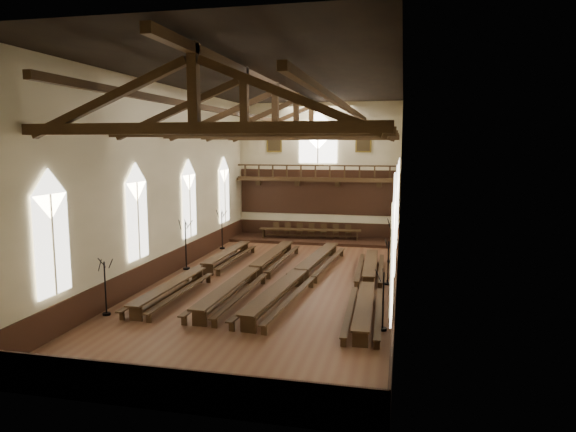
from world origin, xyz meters
name	(u,v)px	position (x,y,z in m)	size (l,w,h in m)	color
ground	(276,282)	(0.00, 0.00, 0.00)	(26.00, 26.00, 0.00)	brown
room_walls	(275,154)	(0.00, 0.00, 6.46)	(26.00, 26.00, 26.00)	beige
wainscot_band	(276,271)	(0.00, 0.00, 0.60)	(12.00, 26.00, 1.20)	#331A0F
side_windows	(276,209)	(0.00, 0.00, 3.74)	(11.85, 19.80, 4.50)	silver
end_window	(318,141)	(0.00, 12.90, 7.22)	(2.80, 0.12, 3.80)	white
minstrels_gallery	(317,186)	(0.00, 12.66, 3.91)	(11.80, 1.24, 3.70)	#392812
portraits	(318,142)	(0.00, 12.90, 7.10)	(7.75, 0.09, 1.45)	brown
roof_trusses	(275,118)	(0.00, 0.00, 8.22)	(11.70, 25.70, 2.80)	#392812
refectory_row_a	(203,269)	(-3.88, -0.14, 0.52)	(1.56, 14.04, 0.71)	#392812
refectory_row_b	(254,270)	(-1.15, 0.03, 0.55)	(1.69, 14.46, 0.75)	#392812
refectory_row_c	(301,273)	(1.33, -0.14, 0.57)	(2.18, 14.74, 0.78)	#392812
refectory_row_d	(368,283)	(4.67, -0.98, 0.50)	(1.57, 13.86, 0.69)	#392812
dais	(310,240)	(-0.30, 11.40, 0.10)	(11.40, 2.96, 0.20)	#331A0F
high_table	(310,231)	(-0.30, 11.40, 0.78)	(7.37, 1.40, 0.69)	#392812
high_chairs	(312,230)	(-0.30, 12.12, 0.73)	(5.87, 0.48, 0.98)	#392812
candelabrum_left_near	(106,298)	(-5.55, -6.43, 0.72)	(0.72, 0.67, 2.37)	black
candelabrum_left_mid	(186,254)	(-5.55, 1.55, 0.86)	(0.84, 0.84, 2.83)	black
candelabrum_left_far	(222,237)	(-5.55, 7.44, 0.80)	(0.80, 0.75, 2.64)	black
candelabrum_right_near	(383,312)	(5.55, -5.73, 0.72)	(0.72, 0.67, 2.36)	black
candelabrum_right_mid	(388,271)	(5.55, 0.78, 0.71)	(0.62, 0.72, 2.33)	black
candelabrum_right_far	(390,249)	(5.55, 5.85, 0.79)	(0.70, 0.80, 2.62)	black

